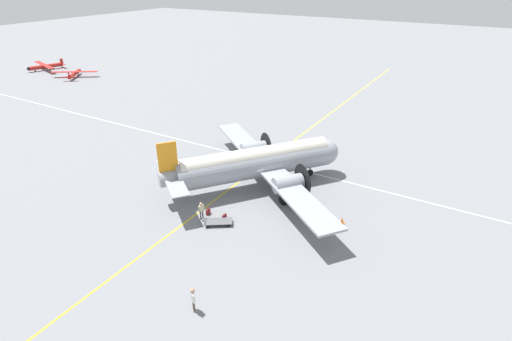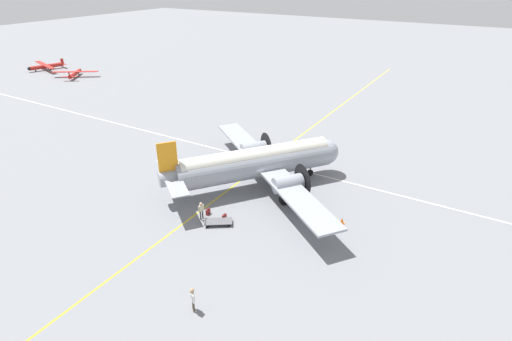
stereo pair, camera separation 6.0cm
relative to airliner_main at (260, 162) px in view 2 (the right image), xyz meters
name	(u,v)px [view 2 (the right image)]	position (x,y,z in m)	size (l,w,h in m)	color
ground_plane	(256,186)	(-0.36, 0.27, -2.61)	(300.00, 300.00, 0.00)	slate
apron_line_eastwest	(240,181)	(-0.36, 2.22, -2.60)	(120.00, 0.16, 0.01)	gold
apron_line_northsouth	(282,165)	(5.16, 0.27, -2.60)	(0.16, 120.00, 0.01)	silver
airliner_main	(260,162)	(0.00, 0.00, 0.00)	(18.79, 21.02, 6.05)	#9399A3
crew_foreground	(193,297)	(-16.30, -4.66, -1.50)	(0.44, 0.49, 1.80)	#473D2D
passenger_boarding	(201,209)	(-7.79, 1.30, -1.58)	(0.56, 0.27, 1.67)	#2D2D33
suitcase_near_door	(208,212)	(-6.90, 1.29, -2.34)	(0.52, 0.15, 0.57)	maroon
suitcase_upright_spare	(224,217)	(-6.82, -0.40, -2.36)	(0.47, 0.18, 0.52)	maroon
baggage_cart	(218,221)	(-7.70, -0.37, -2.33)	(2.23, 2.54, 0.56)	#56565B
light_aircraft_distant	(75,73)	(19.74, 54.50, -1.84)	(6.65, 7.88, 1.78)	#B2231E
light_aircraft_taxiing	(46,66)	(20.63, 65.35, -1.79)	(7.61, 9.98, 1.95)	#B2231E
traffic_cone	(342,221)	(-2.27, -9.35, -2.31)	(0.47, 0.47, 0.62)	orange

